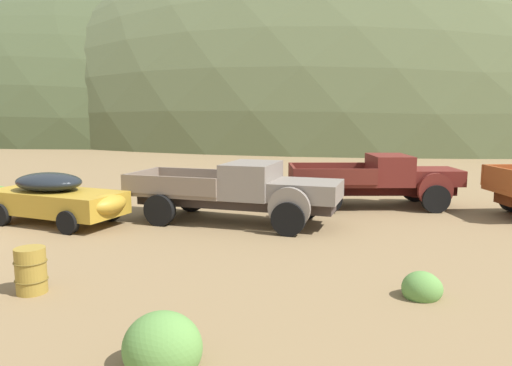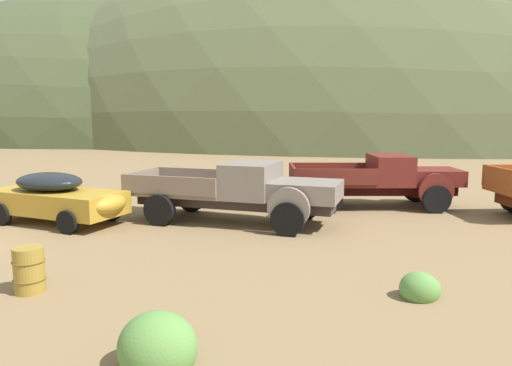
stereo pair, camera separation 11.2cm
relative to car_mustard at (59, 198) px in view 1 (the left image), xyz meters
name	(u,v)px [view 1 (the left image)]	position (x,y,z in m)	size (l,w,h in m)	color
hill_center	(161,132)	(-20.00, 69.27, -0.81)	(103.79, 82.24, 44.79)	#424C2D
hill_distant	(356,138)	(12.79, 52.84, -0.81)	(91.12, 59.14, 50.31)	#56603D
car_mustard	(59,198)	(0.00, 0.00, 0.00)	(4.79, 2.90, 1.57)	#B28928
truck_primer_gray	(249,191)	(5.77, 0.81, 0.18)	(6.82, 3.38, 1.89)	#3D322D
truck_oxblood	(387,180)	(10.31, 4.09, 0.18)	(6.23, 3.03, 1.89)	black
oil_drum_foreground	(31,270)	(2.50, -5.47, -0.38)	(0.61, 0.61, 0.88)	olive
bush_lone_scrub	(163,350)	(5.84, -7.77, -0.56)	(1.08, 0.97, 0.99)	#5B8E42
bush_front_right	(421,289)	(9.80, -4.73, -0.66)	(0.76, 0.71, 0.64)	#5B8E42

